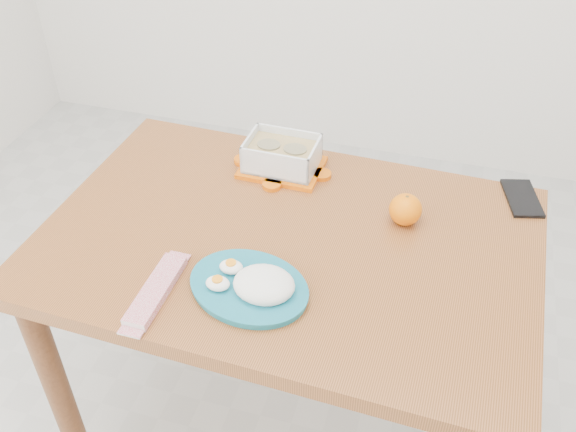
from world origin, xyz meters
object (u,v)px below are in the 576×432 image
(food_container, at_px, (282,156))
(rice_plate, at_px, (253,284))
(dining_table, at_px, (288,272))
(smartphone, at_px, (522,198))
(orange_fruit, at_px, (405,209))

(food_container, distance_m, rice_plate, 0.44)
(dining_table, distance_m, smartphone, 0.59)
(dining_table, height_order, food_container, food_container)
(dining_table, bearing_deg, rice_plate, -93.61)
(food_container, height_order, smartphone, food_container)
(orange_fruit, distance_m, rice_plate, 0.41)
(dining_table, height_order, rice_plate, rice_plate)
(rice_plate, relative_size, smartphone, 2.12)
(orange_fruit, bearing_deg, food_container, 159.23)
(smartphone, bearing_deg, food_container, 169.44)
(dining_table, distance_m, food_container, 0.31)
(orange_fruit, bearing_deg, dining_table, -152.76)
(orange_fruit, relative_size, smartphone, 0.51)
(dining_table, relative_size, rice_plate, 3.65)
(food_container, relative_size, rice_plate, 0.67)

